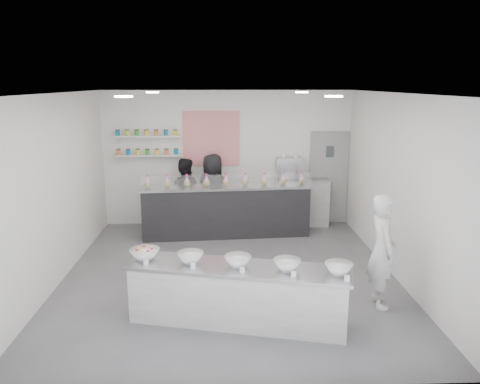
% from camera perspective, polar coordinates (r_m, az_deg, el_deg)
% --- Properties ---
extents(floor, '(6.00, 6.00, 0.00)m').
position_cam_1_polar(floor, '(8.00, -1.28, -10.06)').
color(floor, '#515156').
rests_on(floor, ground).
extents(ceiling, '(6.00, 6.00, 0.00)m').
position_cam_1_polar(ceiling, '(7.35, -1.40, 11.95)').
color(ceiling, white).
rests_on(ceiling, floor).
extents(back_wall, '(5.50, 0.00, 5.50)m').
position_cam_1_polar(back_wall, '(10.48, -1.56, 4.10)').
color(back_wall, white).
rests_on(back_wall, floor).
extents(left_wall, '(0.00, 6.00, 6.00)m').
position_cam_1_polar(left_wall, '(7.99, -21.46, 0.28)').
color(left_wall, white).
rests_on(left_wall, floor).
extents(right_wall, '(0.00, 6.00, 6.00)m').
position_cam_1_polar(right_wall, '(8.05, 18.63, 0.61)').
color(right_wall, white).
rests_on(right_wall, floor).
extents(back_door, '(0.88, 0.04, 2.10)m').
position_cam_1_polar(back_door, '(10.80, 10.75, 1.72)').
color(back_door, gray).
rests_on(back_door, floor).
extents(pattern_panel, '(1.25, 0.03, 1.20)m').
position_cam_1_polar(pattern_panel, '(10.40, -3.52, 6.51)').
color(pattern_panel, red).
rests_on(pattern_panel, back_wall).
extents(jar_shelf_lower, '(1.45, 0.22, 0.04)m').
position_cam_1_polar(jar_shelf_lower, '(10.50, -11.18, 4.42)').
color(jar_shelf_lower, silver).
rests_on(jar_shelf_lower, back_wall).
extents(jar_shelf_upper, '(1.45, 0.22, 0.04)m').
position_cam_1_polar(jar_shelf_upper, '(10.45, -11.28, 6.70)').
color(jar_shelf_upper, silver).
rests_on(jar_shelf_upper, back_wall).
extents(preserve_jars, '(1.45, 0.10, 0.56)m').
position_cam_1_polar(preserve_jars, '(10.44, -11.27, 5.92)').
color(preserve_jars, orange).
rests_on(preserve_jars, jar_shelf_lower).
extents(downlight_0, '(0.24, 0.24, 0.02)m').
position_cam_1_polar(downlight_0, '(6.49, -13.99, 11.22)').
color(downlight_0, white).
rests_on(downlight_0, ceiling).
extents(downlight_1, '(0.24, 0.24, 0.02)m').
position_cam_1_polar(downlight_1, '(6.53, 11.36, 11.36)').
color(downlight_1, white).
rests_on(downlight_1, ceiling).
extents(downlight_2, '(0.24, 0.24, 0.02)m').
position_cam_1_polar(downlight_2, '(9.05, -10.63, 11.85)').
color(downlight_2, white).
rests_on(downlight_2, ceiling).
extents(downlight_3, '(0.24, 0.24, 0.02)m').
position_cam_1_polar(downlight_3, '(9.07, 7.54, 11.96)').
color(downlight_3, white).
rests_on(downlight_3, ceiling).
extents(prep_counter, '(3.02, 1.33, 0.80)m').
position_cam_1_polar(prep_counter, '(6.39, -0.27, -12.37)').
color(prep_counter, '#A1A19C').
rests_on(prep_counter, floor).
extents(back_bar, '(3.53, 0.90, 1.08)m').
position_cam_1_polar(back_bar, '(9.80, -1.70, -2.30)').
color(back_bar, black).
rests_on(back_bar, floor).
extents(sneeze_guard, '(3.44, 0.27, 0.30)m').
position_cam_1_polar(sneeze_guard, '(9.34, -1.57, 1.28)').
color(sneeze_guard, white).
rests_on(sneeze_guard, back_bar).
extents(espresso_ledge, '(1.43, 0.46, 1.07)m').
position_cam_1_polar(espresso_ledge, '(10.59, 6.90, -1.24)').
color(espresso_ledge, '#A1A19C').
rests_on(espresso_ledge, floor).
extents(espresso_machine, '(0.61, 0.42, 0.46)m').
position_cam_1_polar(espresso_machine, '(10.40, 6.08, 2.82)').
color(espresso_machine, '#93969E').
rests_on(espresso_machine, espresso_ledge).
extents(cup_stacks, '(0.24, 0.24, 0.35)m').
position_cam_1_polar(cup_stacks, '(10.41, 5.84, 2.52)').
color(cup_stacks, tan).
rests_on(cup_stacks, espresso_ledge).
extents(prep_bowls, '(2.98, 1.13, 0.14)m').
position_cam_1_polar(prep_bowls, '(6.20, -0.28, -8.42)').
color(prep_bowls, white).
rests_on(prep_bowls, prep_counter).
extents(label_cards, '(2.66, 0.04, 0.07)m').
position_cam_1_polar(label_cards, '(5.77, 1.05, -10.53)').
color(label_cards, white).
rests_on(label_cards, prep_counter).
extents(cookie_bags, '(3.33, 0.38, 0.25)m').
position_cam_1_polar(cookie_bags, '(9.64, -1.72, 1.53)').
color(cookie_bags, '#FF83D9').
rests_on(cookie_bags, back_bar).
extents(woman_prep, '(0.41, 0.61, 1.66)m').
position_cam_1_polar(woman_prep, '(6.99, 16.93, -6.88)').
color(woman_prep, silver).
rests_on(woman_prep, floor).
extents(staff_left, '(0.83, 0.68, 1.58)m').
position_cam_1_polar(staff_left, '(10.27, -6.79, -0.24)').
color(staff_left, black).
rests_on(staff_left, floor).
extents(staff_right, '(0.95, 0.78, 1.67)m').
position_cam_1_polar(staff_right, '(10.22, -3.33, 0.04)').
color(staff_right, black).
rests_on(staff_right, floor).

